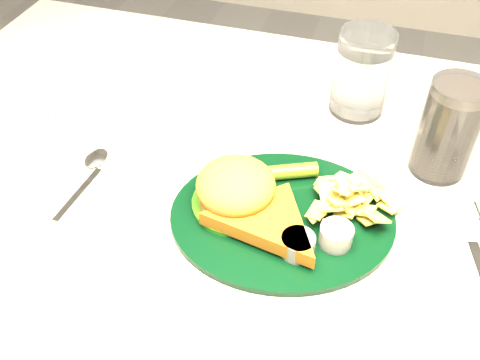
{
  "coord_description": "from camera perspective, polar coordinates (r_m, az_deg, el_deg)",
  "views": [
    {
      "loc": [
        0.1,
        -0.48,
        1.23
      ],
      "look_at": [
        -0.04,
        -0.04,
        0.8
      ],
      "focal_mm": 40.0,
      "sensor_mm": 36.0,
      "label": 1
    }
  ],
  "objects": [
    {
      "name": "water_glass",
      "position": [
        0.81,
        12.85,
        11.04
      ],
      "size": [
        0.1,
        0.1,
        0.13
      ],
      "primitive_type": "cylinder",
      "rotation": [
        0.0,
        0.0,
        -0.21
      ],
      "color": "white",
      "rests_on": "table"
    },
    {
      "name": "cola_glass",
      "position": [
        0.72,
        21.34,
        5.06
      ],
      "size": [
        0.09,
        0.09,
        0.13
      ],
      "primitive_type": "cylinder",
      "rotation": [
        0.0,
        0.0,
        -0.33
      ],
      "color": "black",
      "rests_on": "table"
    },
    {
      "name": "dinner_plate",
      "position": [
        0.63,
        4.65,
        -2.32
      ],
      "size": [
        0.32,
        0.29,
        0.06
      ],
      "primitive_type": null,
      "rotation": [
        0.0,
        0.0,
        0.26
      ],
      "color": "black",
      "rests_on": "table"
    },
    {
      "name": "ramekin",
      "position": [
        0.84,
        -17.79,
        7.08
      ],
      "size": [
        0.05,
        0.05,
        0.03
      ],
      "primitive_type": "cylinder",
      "rotation": [
        0.0,
        0.0,
        -0.43
      ],
      "color": "silver",
      "rests_on": "table"
    },
    {
      "name": "spoon",
      "position": [
        0.71,
        -16.91,
        -1.31
      ],
      "size": [
        0.05,
        0.14,
        0.01
      ],
      "primitive_type": null,
      "rotation": [
        0.0,
        0.0,
        -0.07
      ],
      "color": "silver",
      "rests_on": "table"
    },
    {
      "name": "wrapped_straw",
      "position": [
        0.76,
        7.64,
        4.28
      ],
      "size": [
        0.23,
        0.16,
        0.01
      ],
      "primitive_type": null,
      "rotation": [
        0.0,
        0.0,
        0.45
      ],
      "color": "white",
      "rests_on": "table"
    },
    {
      "name": "table",
      "position": [
        0.99,
        2.95,
        -16.96
      ],
      "size": [
        1.2,
        0.8,
        0.75
      ],
      "primitive_type": null,
      "color": "gray",
      "rests_on": "ground"
    }
  ]
}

